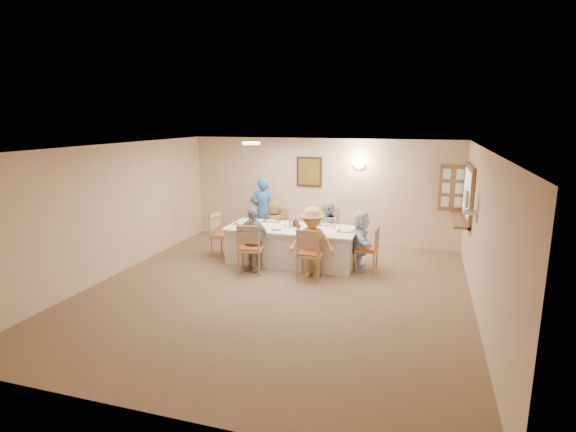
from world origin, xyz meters
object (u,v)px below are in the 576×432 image
(diner_front_left, at_px, (252,239))
(chair_front_right, at_px, (310,253))
(desk_fan, at_px, (468,204))
(chair_front_left, at_px, (250,248))
(diner_right_end, at_px, (360,240))
(diner_front_right, at_px, (312,242))
(diner_back_right, at_px, (327,229))
(caregiver, at_px, (263,211))
(diner_back_left, at_px, (275,226))
(dining_table, at_px, (292,245))
(chair_left_end, at_px, (223,235))
(chair_back_left, at_px, (276,230))
(serving_hatch, at_px, (468,194))
(chair_back_right, at_px, (328,232))
(chair_right_end, at_px, (367,248))
(condiment_ketchup, at_px, (291,222))

(diner_front_left, bearing_deg, chair_front_right, 2.16)
(desk_fan, xyz_separation_m, chair_front_left, (-3.89, -0.22, -1.05))
(diner_right_end, bearing_deg, diner_front_right, 118.84)
(chair_front_left, distance_m, diner_back_right, 1.91)
(desk_fan, relative_size, caregiver, 0.18)
(diner_back_left, xyz_separation_m, diner_front_right, (1.20, -1.36, 0.08))
(dining_table, height_order, chair_left_end, chair_left_end)
(diner_back_right, bearing_deg, dining_table, 57.38)
(desk_fan, xyz_separation_m, diner_right_end, (-1.87, 0.58, -0.95))
(diner_back_right, bearing_deg, diner_right_end, 149.13)
(diner_front_left, bearing_deg, chair_front_left, -82.13)
(desk_fan, height_order, chair_left_end, desk_fan)
(chair_front_right, height_order, diner_back_right, diner_back_right)
(chair_left_end, height_order, diner_front_left, diner_front_left)
(chair_back_left, bearing_deg, chair_front_left, -79.70)
(dining_table, bearing_deg, chair_left_end, 180.00)
(diner_front_right, bearing_deg, diner_back_right, 80.48)
(serving_hatch, bearing_deg, desk_fan, -94.66)
(chair_back_right, xyz_separation_m, chair_front_left, (-1.20, -1.60, -0.02))
(chair_back_right, distance_m, diner_right_end, 1.15)
(chair_left_end, bearing_deg, serving_hatch, -72.03)
(chair_back_right, distance_m, diner_front_right, 1.49)
(diner_back_right, relative_size, diner_front_right, 0.90)
(chair_right_end, bearing_deg, diner_front_left, -69.30)
(diner_back_right, bearing_deg, chair_right_end, 153.21)
(desk_fan, height_order, diner_right_end, desk_fan)
(chair_front_right, distance_m, caregiver, 2.57)
(desk_fan, bearing_deg, diner_right_end, 162.76)
(diner_back_left, bearing_deg, condiment_ketchup, 130.96)
(desk_fan, relative_size, chair_right_end, 0.34)
(diner_back_left, bearing_deg, desk_fan, 161.70)
(desk_fan, bearing_deg, diner_back_right, 154.90)
(diner_back_left, bearing_deg, chair_front_right, 128.69)
(chair_front_left, relative_size, chair_left_end, 1.04)
(dining_table, bearing_deg, serving_hatch, 12.74)
(chair_left_end, relative_size, caregiver, 0.59)
(desk_fan, distance_m, diner_back_right, 3.12)
(caregiver, xyz_separation_m, condiment_ketchup, (1.02, -1.12, 0.05))
(chair_right_end, height_order, diner_front_right, diner_front_right)
(chair_right_end, bearing_deg, chair_back_left, -107.26)
(desk_fan, height_order, diner_back_right, desk_fan)
(chair_back_right, height_order, diner_back_right, diner_back_right)
(chair_front_right, xyz_separation_m, diner_back_right, (-0.00, 1.48, 0.11))
(serving_hatch, distance_m, caregiver, 4.52)
(chair_back_right, distance_m, chair_left_end, 2.29)
(chair_back_left, bearing_deg, diner_front_left, -79.70)
(chair_left_end, relative_size, diner_front_right, 0.71)
(chair_back_left, height_order, diner_front_right, diner_front_right)
(diner_back_left, relative_size, diner_front_right, 0.88)
(diner_back_left, xyz_separation_m, diner_right_end, (2.02, -0.68, 0.01))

